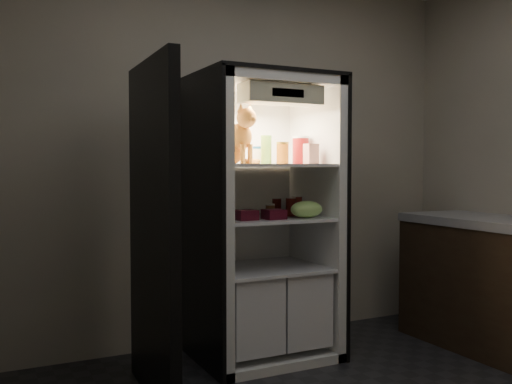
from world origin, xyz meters
The scene contains 16 objects.
room_shell centered at (0.00, 0.00, 1.62)m, with size 3.60×3.60×3.60m.
refrigerator centered at (0.00, 1.38, 0.79)m, with size 0.90×0.72×1.88m.
fridge_door centered at (-0.85, 1.01, 0.91)m, with size 0.09×0.87×1.85m.
tabby_cat centered at (-0.22, 1.31, 1.43)m, with size 0.34×0.37×0.38m.
parmesan_shaker centered at (0.02, 1.35, 1.38)m, with size 0.07×0.07×0.19m.
mayo_tub centered at (0.02, 1.46, 1.35)m, with size 0.09×0.09×0.12m.
salsa_jar centered at (0.12, 1.30, 1.36)m, with size 0.08×0.08×0.14m.
pepper_jar centered at (0.29, 1.36, 1.39)m, with size 0.11×0.11×0.19m.
cream_carton centered at (0.28, 1.20, 1.36)m, with size 0.08×0.08×0.13m, color silver.
soda_can_a centered at (0.15, 1.43, 1.00)m, with size 0.06×0.06×0.12m.
soda_can_b centered at (0.24, 1.32, 1.01)m, with size 0.07×0.07×0.13m.
soda_can_c centered at (0.18, 1.30, 1.00)m, with size 0.07×0.07×0.13m.
condiment_jar centered at (0.05, 1.35, 0.98)m, with size 0.06×0.06×0.08m.
grape_bag centered at (0.21, 1.15, 1.00)m, with size 0.22×0.16×0.11m, color #85B554.
berry_box_left centered at (-0.21, 1.19, 0.97)m, with size 0.13×0.13×0.06m, color #530D1C.
berry_box_right centered at (-0.02, 1.16, 0.97)m, with size 0.12×0.12×0.06m, color #530D1C.
Camera 1 is at (-1.72, -2.01, 1.27)m, focal length 40.00 mm.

